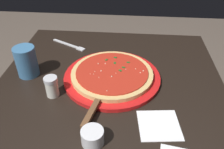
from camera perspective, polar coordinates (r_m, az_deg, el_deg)
restaurant_table at (r=0.97m, az=-0.53°, el=-8.93°), size 0.85×0.85×0.73m
serving_plate at (r=0.89m, az=0.00°, el=-0.66°), size 0.36×0.36×0.01m
pizza at (r=0.88m, az=0.00°, el=0.24°), size 0.31×0.31×0.02m
pizza_server at (r=0.76m, az=-3.91°, el=-7.23°), size 0.22×0.09×0.01m
cup_tall_drink at (r=0.94m, az=-20.15°, el=2.99°), size 0.08×0.08×0.12m
cup_small_sauce at (r=0.67m, az=-4.78°, el=-14.89°), size 0.06×0.06×0.05m
napkin_loose_left at (r=0.73m, az=11.39°, el=-12.00°), size 0.14×0.14×0.00m
fork at (r=1.13m, az=-10.09°, el=7.02°), size 0.10×0.17×0.00m
parmesan_shaker at (r=0.82m, az=-14.48°, el=-2.83°), size 0.05×0.05×0.07m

